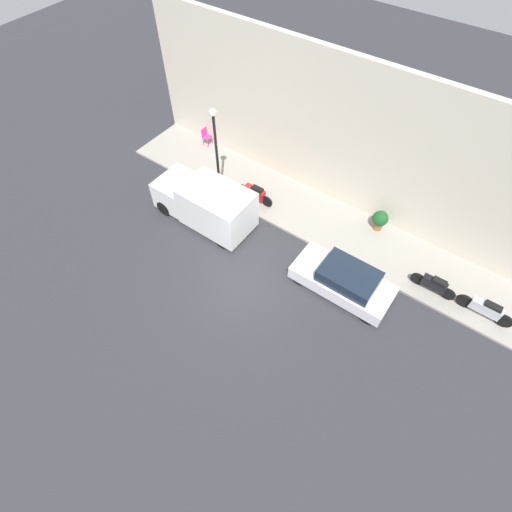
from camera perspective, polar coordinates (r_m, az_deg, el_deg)
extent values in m
plane|color=#2D2D33|center=(16.48, -2.04, -4.32)|extent=(60.00, 60.00, 0.00)
cube|color=gray|center=(19.16, 7.20, 6.22)|extent=(3.10, 19.70, 0.11)
cube|color=beige|center=(18.14, 11.22, 16.80)|extent=(0.30, 19.70, 6.92)
cube|color=silver|center=(16.36, 12.17, -3.65)|extent=(1.73, 4.04, 0.60)
cube|color=#192333|center=(15.87, 13.16, -2.84)|extent=(1.53, 2.22, 0.54)
cylinder|color=black|center=(16.38, 6.18, -3.16)|extent=(0.20, 0.67, 0.67)
cylinder|color=black|center=(17.20, 8.81, 0.20)|extent=(0.20, 0.67, 0.67)
cylinder|color=black|center=(15.93, 15.67, -8.40)|extent=(0.20, 0.67, 0.67)
cylinder|color=black|center=(16.77, 17.86, -4.66)|extent=(0.20, 0.67, 0.67)
cube|color=white|center=(17.75, -5.55, 6.83)|extent=(2.01, 3.06, 1.90)
cube|color=white|center=(19.19, -11.00, 9.08)|extent=(1.91, 1.65, 1.33)
cube|color=#192333|center=(19.08, -11.72, 10.16)|extent=(1.71, 0.91, 0.53)
cylinder|color=black|center=(19.26, -12.97, 6.72)|extent=(0.22, 0.74, 0.74)
cylinder|color=black|center=(20.06, -9.52, 9.71)|extent=(0.22, 0.74, 0.74)
cylinder|color=black|center=(17.48, -4.85, 2.12)|extent=(0.22, 0.74, 0.74)
cylinder|color=black|center=(18.36, -1.43, 5.55)|extent=(0.22, 0.74, 0.74)
cube|color=#B7B7BF|center=(17.52, 29.99, -6.49)|extent=(0.30, 1.12, 0.47)
cube|color=black|center=(17.33, 30.83, -6.20)|extent=(0.27, 0.61, 0.12)
cylinder|color=black|center=(17.57, 27.62, -5.73)|extent=(0.10, 0.63, 0.63)
cylinder|color=black|center=(17.79, 31.86, -7.87)|extent=(0.10, 0.63, 0.63)
cube|color=#B21E1E|center=(19.19, -0.17, 9.08)|extent=(0.30, 1.05, 0.49)
cube|color=black|center=(18.92, 0.19, 9.58)|extent=(0.27, 0.57, 0.12)
cylinder|color=black|center=(19.64, -1.86, 9.47)|extent=(0.10, 0.55, 0.55)
cylinder|color=black|center=(19.04, 1.58, 7.78)|extent=(0.10, 0.55, 0.55)
cube|color=black|center=(17.34, 24.08, -3.66)|extent=(0.30, 0.97, 0.44)
cube|color=black|center=(17.13, 24.78, -3.33)|extent=(0.27, 0.53, 0.12)
cylinder|color=black|center=(17.47, 22.08, -3.04)|extent=(0.10, 0.57, 0.57)
cylinder|color=black|center=(17.51, 25.70, -4.92)|extent=(0.10, 0.57, 0.57)
cylinder|color=black|center=(18.58, -5.58, 13.90)|extent=(0.12, 0.12, 4.29)
sphere|color=silver|center=(17.28, -6.19, 19.70)|extent=(0.32, 0.32, 0.32)
cylinder|color=brown|center=(18.94, 17.01, 4.20)|extent=(0.40, 0.40, 0.37)
sphere|color=#195123|center=(18.61, 17.34, 5.15)|extent=(0.70, 0.70, 0.70)
cube|color=#D8338C|center=(22.66, -7.01, 16.54)|extent=(0.40, 0.40, 0.04)
cube|color=#D8338C|center=(22.63, -7.43, 17.18)|extent=(0.40, 0.04, 0.45)
cylinder|color=#D8338C|center=(22.62, -6.89, 15.67)|extent=(0.04, 0.04, 0.47)
cylinder|color=#D8338C|center=(22.82, -6.31, 16.11)|extent=(0.04, 0.04, 0.47)
cylinder|color=#D8338C|center=(22.81, -7.57, 15.95)|extent=(0.04, 0.04, 0.47)
cylinder|color=#D8338C|center=(23.01, -7.00, 16.38)|extent=(0.04, 0.04, 0.47)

